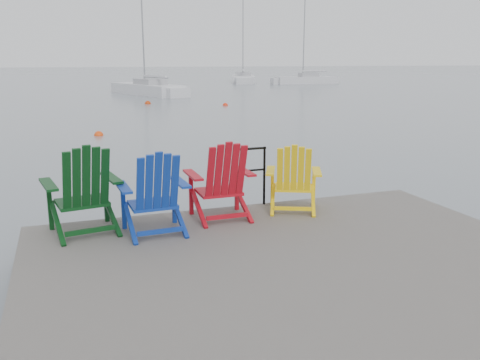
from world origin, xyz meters
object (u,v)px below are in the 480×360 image
object	(u,v)px
sailboat_far	(306,81)
buoy_c	(225,106)
buoy_d	(136,93)
chair_green	(83,189)
sailboat_mid	(243,79)
handrail	(251,171)
chair_blue	(154,192)
sailboat_near	(148,90)
buoy_b	(148,104)
chair_red	(222,180)
chair_yellow	(293,177)
buoy_a	(99,136)

from	to	relation	value
sailboat_far	buoy_c	size ratio (longest dim) A/B	31.19
buoy_d	chair_green	bearing A→B (deg)	-99.08
sailboat_mid	chair_green	bearing A→B (deg)	-93.39
handrail	chair_green	distance (m)	2.49
buoy_c	chair_blue	bearing A→B (deg)	-109.84
handrail	buoy_c	xyz separation A→B (m)	(6.72, 22.24, -1.04)
chair_green	buoy_d	xyz separation A→B (m)	(5.83, 36.45, -1.08)
handrail	sailboat_near	world-z (taller)	sailboat_near
sailboat_mid	buoy_d	distance (m)	23.09
handrail	buoy_b	bearing A→B (deg)	84.24
chair_green	chair_red	size ratio (longest dim) A/B	1.05
sailboat_far	buoy_b	world-z (taller)	sailboat_far
sailboat_near	sailboat_far	distance (m)	23.53
sailboat_mid	buoy_c	size ratio (longest dim) A/B	42.92
chair_yellow	buoy_d	xyz separation A→B (m)	(2.90, 36.42, -1.00)
sailboat_near	sailboat_mid	bearing A→B (deg)	34.75
buoy_a	buoy_d	size ratio (longest dim) A/B	1.03
chair_red	buoy_a	xyz separation A→B (m)	(-0.79, 12.41, -1.06)
buoy_c	buoy_d	size ratio (longest dim) A/B	0.98
chair_blue	buoy_a	size ratio (longest dim) A/B	3.24
sailboat_near	buoy_d	world-z (taller)	sailboat_near
chair_red	buoy_a	world-z (taller)	chair_red
buoy_a	buoy_c	xyz separation A→B (m)	(8.13, 10.32, 0.00)
chair_blue	sailboat_far	size ratio (longest dim) A/B	0.11
chair_yellow	buoy_d	world-z (taller)	chair_yellow
chair_green	sailboat_far	distance (m)	53.84
chair_yellow	buoy_d	bearing A→B (deg)	110.09
chair_blue	buoy_d	xyz separation A→B (m)	(4.98, 36.76, -1.05)
handrail	buoy_a	world-z (taller)	handrail
buoy_b	handrail	bearing A→B (deg)	-95.76
buoy_a	buoy_c	distance (m)	13.14
chair_red	handrail	bearing A→B (deg)	38.71
buoy_a	buoy_c	world-z (taller)	buoy_a
chair_green	chair_blue	bearing A→B (deg)	-29.26
chair_red	chair_yellow	size ratio (longest dim) A/B	1.10
handrail	buoy_a	size ratio (longest dim) A/B	2.70
handrail	buoy_b	distance (m)	25.16
chair_yellow	buoy_b	distance (m)	25.59
handrail	chair_green	world-z (taller)	chair_green
handrail	buoy_d	size ratio (longest dim) A/B	2.78
chair_yellow	sailboat_far	xyz separation A→B (m)	(23.64, 46.79, -0.65)
chair_red	sailboat_near	xyz separation A→B (m)	(4.66, 34.55, -0.70)
handrail	chair_yellow	world-z (taller)	chair_yellow
chair_yellow	sailboat_mid	xyz separation A→B (m)	(18.41, 53.53, -0.65)
chair_green	chair_yellow	size ratio (longest dim) A/B	1.16
chair_yellow	buoy_a	xyz separation A→B (m)	(-1.89, 12.39, -1.00)
handrail	chair_green	xyz separation A→B (m)	(-2.44, -0.50, 0.04)
buoy_b	buoy_c	world-z (taller)	buoy_b
chair_green	chair_yellow	distance (m)	2.93
chair_green	buoy_d	bearing A→B (deg)	71.69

